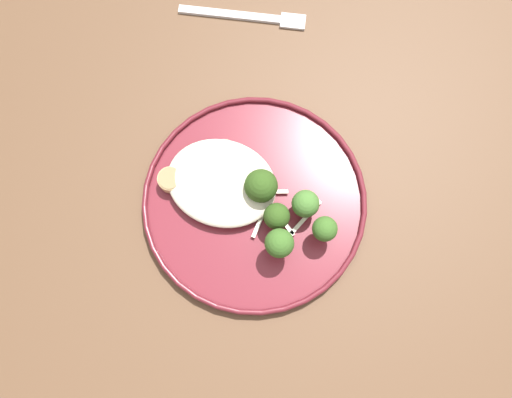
{
  "coord_description": "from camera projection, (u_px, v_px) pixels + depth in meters",
  "views": [
    {
      "loc": [
        -0.0,
        -0.2,
        1.36
      ],
      "look_at": [
        -0.05,
        -0.05,
        0.76
      ],
      "focal_mm": 34.04,
      "sensor_mm": 36.0,
      "label": 1
    }
  ],
  "objects": [
    {
      "name": "onion_sliver_curled_piece",
      "position": [
        263.0,
        217.0,
        0.62
      ],
      "size": [
        0.01,
        0.06,
        0.0
      ],
      "primitive_type": "cube",
      "rotation": [
        0.0,
        0.0,
        1.51
      ],
      "color": "silver",
      "rests_on": "dinner_plate"
    },
    {
      "name": "broccoli_floret_right_tilted",
      "position": [
        307.0,
        204.0,
        0.6
      ],
      "size": [
        0.03,
        0.03,
        0.05
      ],
      "color": "#7A994C",
      "rests_on": "dinner_plate"
    },
    {
      "name": "dinner_fork",
      "position": [
        248.0,
        17.0,
        0.71
      ],
      "size": [
        0.19,
        0.06,
        0.0
      ],
      "color": "silver",
      "rests_on": "wooden_dining_table"
    },
    {
      "name": "seared_scallop_front_small",
      "position": [
        172.0,
        180.0,
        0.62
      ],
      "size": [
        0.03,
        0.03,
        0.02
      ],
      "color": "#DBB77A",
      "rests_on": "dinner_plate"
    },
    {
      "name": "broccoli_floret_small_sprig",
      "position": [
        263.0,
        187.0,
        0.6
      ],
      "size": [
        0.04,
        0.04,
        0.05
      ],
      "color": "#89A356",
      "rests_on": "dinner_plate"
    },
    {
      "name": "ground",
      "position": [
        279.0,
        260.0,
        1.36
      ],
      "size": [
        6.0,
        6.0,
        0.0
      ],
      "primitive_type": "plane",
      "color": "#47423D"
    },
    {
      "name": "onion_sliver_pale_crescent",
      "position": [
        307.0,
        218.0,
        0.62
      ],
      "size": [
        0.03,
        0.05,
        0.0
      ],
      "primitive_type": "cube",
      "rotation": [
        0.0,
        0.0,
        4.3
      ],
      "color": "silver",
      "rests_on": "dinner_plate"
    },
    {
      "name": "seared_scallop_on_noodles",
      "position": [
        241.0,
        176.0,
        0.62
      ],
      "size": [
        0.02,
        0.02,
        0.02
      ],
      "color": "beige",
      "rests_on": "dinner_plate"
    },
    {
      "name": "seared_scallop_center_golden",
      "position": [
        258.0,
        176.0,
        0.62
      ],
      "size": [
        0.03,
        0.03,
        0.01
      ],
      "color": "#E5C689",
      "rests_on": "dinner_plate"
    },
    {
      "name": "seared_scallop_tilted_round",
      "position": [
        225.0,
        156.0,
        0.63
      ],
      "size": [
        0.03,
        0.03,
        0.01
      ],
      "color": "beige",
      "rests_on": "dinner_plate"
    },
    {
      "name": "broccoli_floret_front_edge",
      "position": [
        281.0,
        244.0,
        0.57
      ],
      "size": [
        0.04,
        0.04,
        0.06
      ],
      "color": "#7A994C",
      "rests_on": "dinner_plate"
    },
    {
      "name": "seared_scallop_tiny_bay",
      "position": [
        207.0,
        159.0,
        0.63
      ],
      "size": [
        0.03,
        0.03,
        0.01
      ],
      "color": "#E5C689",
      "rests_on": "dinner_plate"
    },
    {
      "name": "broccoli_floret_tall_stalk",
      "position": [
        326.0,
        230.0,
        0.58
      ],
      "size": [
        0.03,
        0.03,
        0.05
      ],
      "color": "#7A994C",
      "rests_on": "dinner_plate"
    },
    {
      "name": "broccoli_floret_left_leaning",
      "position": [
        278.0,
        217.0,
        0.59
      ],
      "size": [
        0.03,
        0.03,
        0.05
      ],
      "color": "#89A356",
      "rests_on": "dinner_plate"
    },
    {
      "name": "seared_scallop_left_edge",
      "position": [
        228.0,
        187.0,
        0.62
      ],
      "size": [
        0.02,
        0.02,
        0.02
      ],
      "color": "#E5C689",
      "rests_on": "dinner_plate"
    },
    {
      "name": "dinner_plate",
      "position": [
        256.0,
        201.0,
        0.63
      ],
      "size": [
        0.29,
        0.29,
        0.02
      ],
      "color": "maroon",
      "rests_on": "wooden_dining_table"
    },
    {
      "name": "seared_scallop_large_seared",
      "position": [
        218.0,
        210.0,
        0.61
      ],
      "size": [
        0.03,
        0.03,
        0.01
      ],
      "color": "#E5C689",
      "rests_on": "dinner_plate"
    },
    {
      "name": "noodle_bed",
      "position": [
        223.0,
        183.0,
        0.62
      ],
      "size": [
        0.14,
        0.12,
        0.03
      ],
      "color": "beige",
      "rests_on": "dinner_plate"
    },
    {
      "name": "onion_sliver_short_strip",
      "position": [
        282.0,
        218.0,
        0.62
      ],
      "size": [
        0.05,
        0.04,
        0.0
      ],
      "primitive_type": "cube",
      "rotation": [
        0.0,
        0.0,
        5.64
      ],
      "color": "silver",
      "rests_on": "dinner_plate"
    },
    {
      "name": "onion_sliver_long_sliver",
      "position": [
        274.0,
        192.0,
        0.62
      ],
      "size": [
        0.04,
        0.02,
        0.0
      ],
      "primitive_type": "cube",
      "rotation": [
        0.0,
        0.0,
        3.49
      ],
      "color": "silver",
      "rests_on": "dinner_plate"
    },
    {
      "name": "wooden_dining_table",
      "position": [
        300.0,
        200.0,
        0.72
      ],
      "size": [
        1.4,
        1.0,
        0.74
      ],
      "color": "brown",
      "rests_on": "ground"
    }
  ]
}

